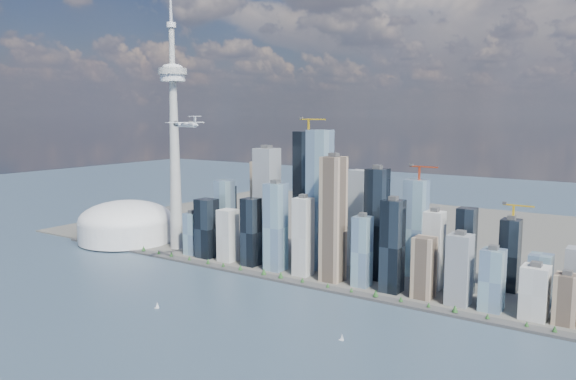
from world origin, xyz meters
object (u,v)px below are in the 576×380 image
Objects in this scene: needle_tower at (174,133)px; airplane at (186,124)px; dome_stadium at (126,224)px; sailboat_west at (157,306)px; sailboat_east at (342,338)px.

needle_tower is 8.03× the size of airplane.
needle_tower is 241.40m from dome_stadium.
airplane reaches higher than sailboat_west.
dome_stadium reaches higher than sailboat_west.
needle_tower is at bearing 156.81° from airplane.
sailboat_west is (368.09, -257.85, -36.20)m from dome_stadium.
airplane is at bearing -25.74° from dome_stadium.
sailboat_west is 1.03× the size of sailboat_east.
airplane is 7.03× the size of sailboat_east.
dome_stadium is 19.83× the size of sailboat_west.
needle_tower is 54.59× the size of sailboat_west.
needle_tower is 270.47m from airplane.
sailboat_east is (499.41, -222.48, -232.71)m from needle_tower.
needle_tower is 594.19m from sailboat_east.
airplane reaches higher than dome_stadium.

